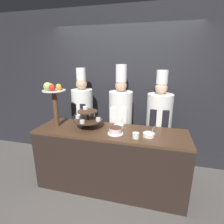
% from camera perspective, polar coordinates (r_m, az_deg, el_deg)
% --- Properties ---
extents(ground_plane, '(14.00, 14.00, 0.00)m').
position_cam_1_polar(ground_plane, '(2.79, -2.43, -26.89)').
color(ground_plane, '#5B5651').
extents(wall_back, '(10.00, 0.06, 2.80)m').
position_cam_1_polar(wall_back, '(3.28, 3.64, 7.54)').
color(wall_back, '#232328').
rests_on(wall_back, ground_plane).
extents(buffet_counter, '(2.19, 0.65, 0.94)m').
position_cam_1_polar(buffet_counter, '(2.74, -0.54, -15.18)').
color(buffet_counter, black).
rests_on(buffet_counter, ground_plane).
extents(tiered_stand, '(0.43, 0.43, 0.31)m').
position_cam_1_polar(tiered_stand, '(2.59, -7.92, -2.00)').
color(tiered_stand, '#3D2819').
rests_on(tiered_stand, buffet_counter).
extents(fruit_pedestal, '(0.33, 0.33, 0.67)m').
position_cam_1_polar(fruit_pedestal, '(2.70, -18.56, 5.24)').
color(fruit_pedestal, brown).
rests_on(fruit_pedestal, buffet_counter).
extents(cake_round, '(0.22, 0.22, 0.09)m').
position_cam_1_polar(cake_round, '(2.41, 1.13, -6.10)').
color(cake_round, white).
rests_on(cake_round, buffet_counter).
extents(cup_white, '(0.09, 0.09, 0.07)m').
position_cam_1_polar(cup_white, '(2.30, 7.76, -7.58)').
color(cup_white, white).
rests_on(cup_white, buffet_counter).
extents(serving_bowl_near, '(0.16, 0.16, 0.15)m').
position_cam_1_polar(serving_bowl_near, '(2.38, 11.90, -7.27)').
color(serving_bowl_near, white).
rests_on(serving_bowl_near, buffet_counter).
extents(serving_bowl_far, '(0.14, 0.14, 0.15)m').
position_cam_1_polar(serving_bowl_far, '(2.63, 2.28, -4.56)').
color(serving_bowl_far, white).
rests_on(serving_bowl_far, buffet_counter).
extents(chef_left, '(0.37, 0.37, 1.79)m').
position_cam_1_polar(chef_left, '(3.21, -9.50, -0.58)').
color(chef_left, '#28282D').
rests_on(chef_left, ground_plane).
extents(chef_center_left, '(0.39, 0.39, 1.85)m').
position_cam_1_polar(chef_center_left, '(3.00, 2.80, -1.49)').
color(chef_center_left, '#38332D').
rests_on(chef_center_left, ground_plane).
extents(chef_center_right, '(0.41, 0.41, 1.77)m').
position_cam_1_polar(chef_center_right, '(2.96, 14.99, -2.77)').
color(chef_center_right, black).
rests_on(chef_center_right, ground_plane).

